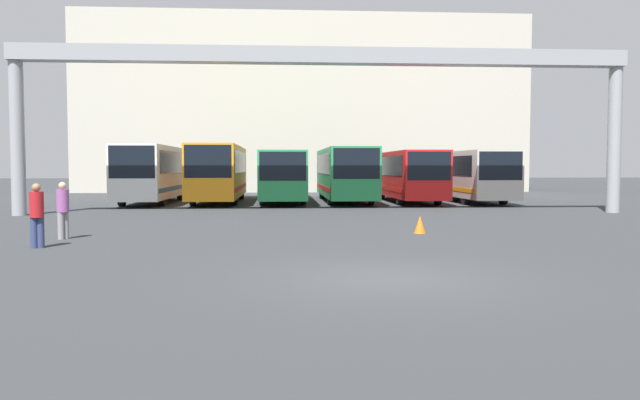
% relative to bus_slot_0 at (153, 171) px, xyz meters
% --- Properties ---
extents(ground_plane, '(200.00, 200.00, 0.00)m').
position_rel_bus_slot_0_xyz_m(ground_plane, '(9.30, -24.80, -1.87)').
color(ground_plane, '#2D3033').
extents(building_backdrop, '(37.29, 12.00, 14.57)m').
position_rel_bus_slot_0_xyz_m(building_backdrop, '(9.30, 19.96, 5.42)').
color(building_backdrop, '#B7B2A3').
rests_on(building_backdrop, ground).
extents(overhead_gantry, '(27.13, 0.80, 7.33)m').
position_rel_bus_slot_0_xyz_m(overhead_gantry, '(9.30, -8.80, 4.24)').
color(overhead_gantry, gray).
rests_on(overhead_gantry, ground).
extents(bus_slot_0, '(2.48, 10.36, 3.25)m').
position_rel_bus_slot_0_xyz_m(bus_slot_0, '(0.00, 0.00, 0.00)').
color(bus_slot_0, silver).
rests_on(bus_slot_0, ground).
extents(bus_slot_1, '(2.58, 11.76, 3.29)m').
position_rel_bus_slot_0_xyz_m(bus_slot_1, '(3.72, 0.70, 0.03)').
color(bus_slot_1, orange).
rests_on(bus_slot_1, ground).
extents(bus_slot_2, '(2.58, 12.18, 2.96)m').
position_rel_bus_slot_0_xyz_m(bus_slot_2, '(7.44, 0.91, -0.16)').
color(bus_slot_2, '#268C4C').
rests_on(bus_slot_2, ground).
extents(bus_slot_3, '(2.60, 12.01, 3.15)m').
position_rel_bus_slot_0_xyz_m(bus_slot_3, '(11.16, 0.82, -0.05)').
color(bus_slot_3, '#268C4C').
rests_on(bus_slot_3, ground).
extents(bus_slot_4, '(2.47, 10.63, 2.97)m').
position_rel_bus_slot_0_xyz_m(bus_slot_4, '(14.88, 0.13, -0.15)').
color(bus_slot_4, red).
rests_on(bus_slot_4, ground).
extents(bus_slot_5, '(2.50, 11.54, 2.98)m').
position_rel_bus_slot_0_xyz_m(bus_slot_5, '(18.60, 0.59, -0.15)').
color(bus_slot_5, beige).
rests_on(bus_slot_5, ground).
extents(pedestrian_near_right, '(0.35, 0.35, 1.67)m').
position_rel_bus_slot_0_xyz_m(pedestrian_near_right, '(0.96, -17.85, -0.98)').
color(pedestrian_near_right, gray).
rests_on(pedestrian_near_right, ground).
extents(pedestrian_near_left, '(0.35, 0.35, 1.69)m').
position_rel_bus_slot_0_xyz_m(pedestrian_near_left, '(0.97, -19.84, -0.97)').
color(pedestrian_near_left, navy).
rests_on(pedestrian_near_left, ground).
extents(traffic_cone, '(0.37, 0.37, 0.55)m').
position_rel_bus_slot_0_xyz_m(traffic_cone, '(11.72, -16.98, -1.59)').
color(traffic_cone, orange).
rests_on(traffic_cone, ground).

